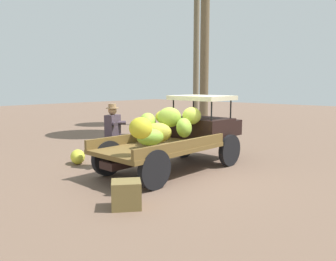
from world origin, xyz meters
TOP-DOWN VIEW (x-y plane):
  - ground_plane at (0.00, 0.00)m, footprint 60.00×60.00m
  - truck at (0.37, 0.16)m, footprint 4.51×1.89m
  - farmer at (-0.79, 1.50)m, footprint 0.54×0.50m
  - wooden_crate at (-2.50, -0.97)m, footprint 0.68×0.67m
  - loose_banana_bunch at (-1.21, 2.53)m, footprint 0.64×0.70m

SIDE VIEW (x-z plane):
  - ground_plane at x=0.00m, z-range 0.00..0.00m
  - loose_banana_bunch at x=-1.21m, z-range -0.01..0.40m
  - wooden_crate at x=-2.50m, z-range 0.00..0.48m
  - truck at x=0.37m, z-range 0.00..1.86m
  - farmer at x=-0.79m, z-range 0.11..1.78m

